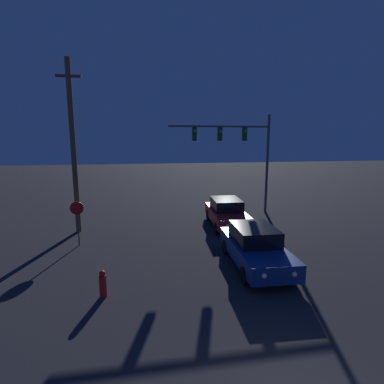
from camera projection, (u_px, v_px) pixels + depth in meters
The scene contains 6 objects.
car_near at pixel (255, 247), 12.37m from camera, with size 2.14×4.92×1.63m.
car_far at pixel (227, 213), 18.07m from camera, with size 2.19×4.93×1.63m.
traffic_signal_mast at pixel (240, 146), 20.53m from camera, with size 7.06×0.30×6.86m.
stop_sign at pixel (77, 215), 14.59m from camera, with size 0.64×0.07×2.22m.
utility_pole at pixel (73, 146), 16.26m from camera, with size 1.28×0.28×9.39m.
fire_hydrant at pixel (103, 284), 9.96m from camera, with size 0.24×0.24×0.93m.
Camera 1 is at (-2.67, -4.03, 5.22)m, focal length 28.00 mm.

